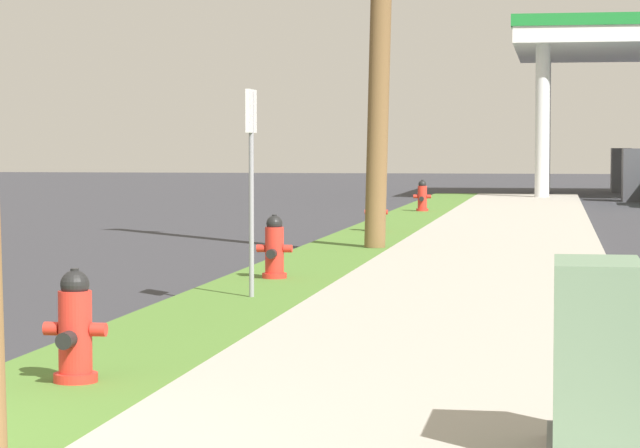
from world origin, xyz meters
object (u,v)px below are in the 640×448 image
(fire_hydrant_third, at_px, (376,213))
(utility_cabinet, at_px, (597,365))
(street_sign_post, at_px, (251,149))
(fire_hydrant_second, at_px, (274,250))
(fire_hydrant_nearest, at_px, (75,333))
(fire_hydrant_fourth, at_px, (422,197))

(fire_hydrant_third, distance_m, utility_cabinet, 18.42)
(utility_cabinet, relative_size, street_sign_post, 0.46)
(fire_hydrant_second, distance_m, fire_hydrant_third, 9.21)
(fire_hydrant_second, height_order, fire_hydrant_third, same)
(fire_hydrant_nearest, distance_m, fire_hydrant_fourth, 24.54)
(fire_hydrant_second, height_order, utility_cabinet, utility_cabinet)
(fire_hydrant_fourth, xyz_separation_m, street_sign_post, (0.06, -19.29, 1.19))
(fire_hydrant_fourth, height_order, utility_cabinet, utility_cabinet)
(fire_hydrant_second, xyz_separation_m, fire_hydrant_fourth, (0.12, 17.25, 0.00))
(fire_hydrant_nearest, xyz_separation_m, street_sign_post, (0.03, 5.25, 1.19))
(fire_hydrant_fourth, bearing_deg, fire_hydrant_second, -90.39)
(fire_hydrant_nearest, height_order, street_sign_post, street_sign_post)
(fire_hydrant_second, bearing_deg, utility_cabinet, -68.84)
(fire_hydrant_nearest, relative_size, fire_hydrant_second, 1.00)
(fire_hydrant_third, xyz_separation_m, fire_hydrant_fourth, (0.09, 8.04, 0.00))
(fire_hydrant_third, height_order, street_sign_post, street_sign_post)
(fire_hydrant_nearest, relative_size, fire_hydrant_fourth, 1.00)
(fire_hydrant_fourth, bearing_deg, street_sign_post, -89.83)
(fire_hydrant_nearest, distance_m, utility_cabinet, 3.67)
(fire_hydrant_fourth, xyz_separation_m, utility_cabinet, (3.32, -26.14, 0.12))
(fire_hydrant_third, bearing_deg, fire_hydrant_fourth, 89.39)
(utility_cabinet, distance_m, street_sign_post, 7.67)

